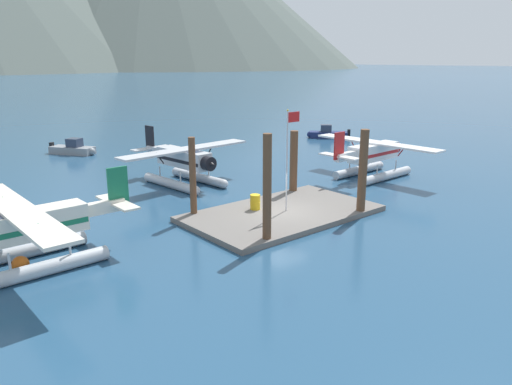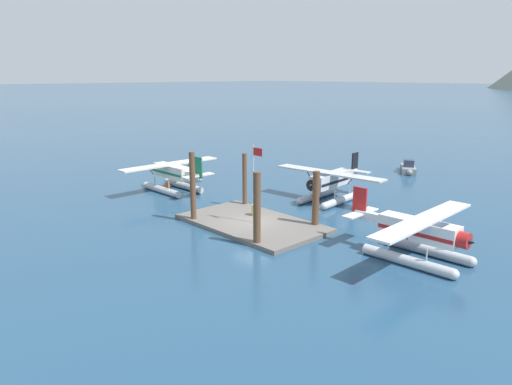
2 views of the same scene
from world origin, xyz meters
name	(u,v)px [view 1 (image 1 of 2)]	position (x,y,z in m)	size (l,w,h in m)	color
ground_plane	(282,216)	(0.00, 0.00, 0.00)	(1200.00, 1200.00, 0.00)	navy
dock_platform	(282,213)	(0.00, 0.00, 0.15)	(10.94, 6.39, 0.30)	#66605B
piling_near_left	(267,190)	(-3.58, -2.76, 2.71)	(0.42, 0.42, 5.42)	brown
piling_near_right	(363,173)	(3.52, -2.84, 2.49)	(0.49, 0.49, 4.98)	brown
piling_far_left	(193,178)	(-4.09, 2.92, 2.31)	(0.38, 0.38, 4.62)	brown
piling_far_right	(294,163)	(3.67, 2.86, 2.13)	(0.51, 0.51, 4.26)	brown
flagpole	(289,148)	(0.36, -0.09, 3.91)	(0.95, 0.10, 5.77)	silver
fuel_drum	(255,202)	(-0.98, 1.23, 0.74)	(0.62, 0.62, 0.88)	gold
mooring_buoy	(20,264)	(-13.71, 1.47, 0.36)	(0.72, 0.72, 0.72)	orange
seaplane_white_stbd_fwd	(373,157)	(11.86, 2.61, 1.58)	(7.98, 10.44, 3.84)	#B7BABF
seaplane_cream_port_fwd	(28,233)	(-13.17, 1.71, 1.58)	(7.98, 10.42, 3.84)	#B7BABF
seaplane_silver_bow_centre	(184,163)	(-0.41, 9.76, 1.58)	(10.49, 7.96, 3.84)	#B7BABF
boat_navy_open_east	(327,134)	(23.58, 17.77, 0.49)	(4.01, 4.05, 1.50)	navy
boat_grey_open_north	(74,149)	(-2.22, 26.55, 0.49)	(3.58, 4.33, 1.50)	gray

